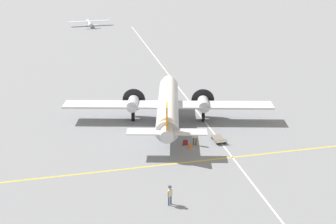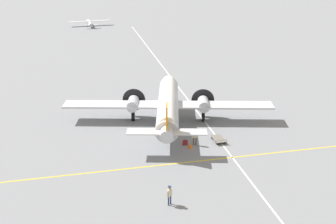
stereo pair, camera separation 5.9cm
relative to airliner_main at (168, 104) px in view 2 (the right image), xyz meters
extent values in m
plane|color=slate|center=(0.09, 0.36, -2.37)|extent=(300.00, 300.00, 0.00)
cube|color=gold|center=(0.09, 9.40, -2.36)|extent=(120.00, 0.16, 0.01)
cube|color=silver|center=(-4.21, 0.36, -2.36)|extent=(0.16, 120.00, 0.01)
cylinder|color=silver|center=(0.09, 0.36, -0.12)|extent=(5.52, 14.35, 2.30)
cylinder|color=white|center=(0.09, 0.36, 0.52)|extent=(4.69, 13.51, 1.61)
sphere|color=silver|center=(-1.55, -6.54, -0.12)|extent=(2.19, 2.19, 2.19)
cylinder|color=silver|center=(1.73, 7.27, 0.00)|extent=(1.87, 2.99, 1.27)
cube|color=orange|center=(1.85, 7.78, 1.61)|extent=(0.50, 1.55, 2.65)
cube|color=silver|center=(1.81, 7.61, 0.11)|extent=(7.70, 3.10, 0.10)
cube|color=silver|center=(-0.15, -0.65, -0.40)|extent=(23.60, 7.67, 0.20)
cylinder|color=silver|center=(3.71, -1.81, -0.38)|extent=(1.79, 2.65, 1.27)
cylinder|color=black|center=(3.41, -3.11, -0.38)|extent=(2.60, 0.65, 2.66)
sphere|color=black|center=(3.38, -3.23, -0.38)|extent=(0.44, 0.44, 0.44)
cylinder|color=silver|center=(-4.13, 0.05, -0.38)|extent=(1.79, 2.65, 1.27)
cylinder|color=black|center=(-4.44, -1.25, -0.38)|extent=(2.60, 0.65, 2.66)
sphere|color=black|center=(-4.47, -1.37, -0.38)|extent=(0.44, 0.44, 0.44)
cylinder|color=#4C4C51|center=(3.77, -1.58, -1.35)|extent=(0.18, 0.18, 0.93)
cylinder|color=black|center=(3.77, -1.58, -1.82)|extent=(0.55, 1.14, 1.10)
cylinder|color=#4C4C51|center=(-4.08, 0.28, -1.35)|extent=(0.18, 0.18, 0.93)
cylinder|color=black|center=(-4.08, 0.28, -1.82)|extent=(0.55, 1.14, 1.10)
cylinder|color=#4C4C51|center=(-1.19, -5.03, -1.59)|extent=(0.14, 0.14, 0.87)
cylinder|color=black|center=(-1.19, -5.03, -2.02)|extent=(0.34, 0.72, 0.70)
cylinder|color=navy|center=(3.46, 15.78, -1.97)|extent=(0.12, 0.12, 0.79)
cylinder|color=navy|center=(3.26, 15.65, -1.97)|extent=(0.12, 0.12, 0.79)
cube|color=beige|center=(3.36, 15.72, -1.28)|extent=(0.42, 0.36, 0.60)
sphere|color=tan|center=(3.36, 15.72, -0.85)|extent=(0.26, 0.26, 0.26)
cylinder|color=beige|center=(3.56, 15.85, -1.31)|extent=(0.09, 0.09, 0.57)
cylinder|color=beige|center=(3.16, 15.58, -1.31)|extent=(0.09, 0.09, 0.57)
cube|color=maroon|center=(3.41, 15.64, -1.20)|extent=(0.05, 0.03, 0.38)
cylinder|color=navy|center=(3.36, 15.72, -0.73)|extent=(0.39, 0.39, 0.07)
cylinder|color=#473D2D|center=(-1.54, 6.09, -1.95)|extent=(0.12, 0.12, 0.83)
cylinder|color=#473D2D|center=(-1.31, 6.02, -1.95)|extent=(0.12, 0.12, 0.83)
cube|color=beige|center=(-1.43, 6.05, -1.22)|extent=(0.44, 0.30, 0.62)
sphere|color=#8C6647|center=(-1.43, 6.05, -0.77)|extent=(0.28, 0.28, 0.28)
cylinder|color=beige|center=(-1.66, 6.13, -1.26)|extent=(0.10, 0.10, 0.59)
cylinder|color=beige|center=(-1.19, 5.98, -1.26)|extent=(0.10, 0.10, 0.59)
cube|color=maroon|center=(-0.47, 5.85, -2.11)|extent=(0.48, 0.20, 0.53)
cube|color=#551515|center=(-0.47, 5.85, -1.81)|extent=(0.17, 0.14, 0.02)
cube|color=#6B665B|center=(-4.04, 5.75, -2.07)|extent=(1.16, 1.97, 0.04)
cube|color=#6B665B|center=(-4.08, 6.68, -1.83)|extent=(1.08, 0.08, 0.04)
cylinder|color=#6B665B|center=(-3.57, 6.70, -1.94)|extent=(0.04, 0.04, 0.22)
cylinder|color=#6B665B|center=(-4.59, 6.66, -1.94)|extent=(0.04, 0.04, 0.22)
cylinder|color=black|center=(-3.58, 5.03, -2.23)|extent=(0.07, 0.28, 0.28)
cylinder|color=black|center=(-4.44, 5.00, -2.23)|extent=(0.07, 0.28, 0.28)
cylinder|color=black|center=(-3.64, 6.50, -2.23)|extent=(0.07, 0.28, 0.28)
cylinder|color=black|center=(-4.50, 6.46, -2.23)|extent=(0.07, 0.28, 0.28)
cylinder|color=#B7BCC6|center=(5.82, -62.63, -1.60)|extent=(1.24, 6.83, 0.83)
sphere|color=black|center=(6.04, -66.16, -1.60)|extent=(0.75, 0.75, 0.75)
cube|color=#B7BCC6|center=(5.84, -63.00, -1.23)|extent=(10.23, 1.68, 0.08)
cube|color=#B7BCC6|center=(5.62, -59.31, -0.94)|extent=(0.10, 0.61, 1.08)
cube|color=#B7BCC6|center=(5.62, -59.31, -1.48)|extent=(3.35, 0.73, 0.04)
cylinder|color=black|center=(5.97, -65.03, -2.23)|extent=(0.10, 0.28, 0.28)
cylinder|color=#4C4C51|center=(5.97, -65.03, -2.12)|extent=(0.06, 0.06, 0.21)
cylinder|color=black|center=(6.55, -62.20, -2.23)|extent=(0.10, 0.28, 0.28)
cylinder|color=#4C4C51|center=(6.55, -62.20, -2.12)|extent=(0.06, 0.06, 0.21)
cylinder|color=black|center=(5.05, -62.30, -2.23)|extent=(0.10, 0.28, 0.28)
cylinder|color=#4C4C51|center=(5.05, -62.30, -2.12)|extent=(0.06, 0.06, 0.21)
cube|color=orange|center=(-0.84, 6.56, -2.35)|extent=(0.43, 0.43, 0.03)
cone|color=orange|center=(-0.84, 6.56, -2.08)|extent=(0.36, 0.36, 0.57)
camera|label=1|loc=(9.55, 42.84, 16.68)|focal=45.00mm
camera|label=2|loc=(9.50, 42.86, 16.68)|focal=45.00mm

